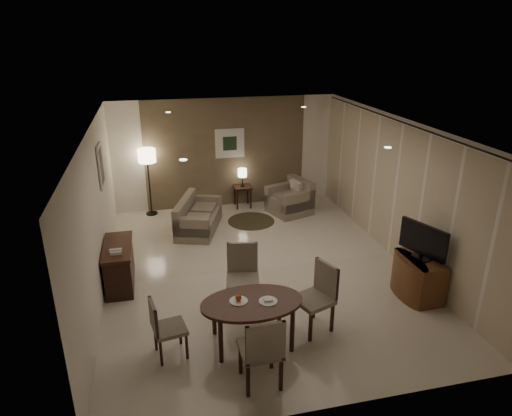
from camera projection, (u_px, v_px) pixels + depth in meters
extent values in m
cube|color=beige|center=(258.00, 268.00, 8.59)|extent=(5.50, 7.00, 0.00)
cube|color=white|center=(259.00, 126.00, 7.61)|extent=(5.50, 7.00, 0.00)
cube|color=brown|center=(226.00, 153.00, 11.27)|extent=(5.50, 0.00, 2.70)
cube|color=white|center=(97.00, 215.00, 7.52)|extent=(0.00, 7.00, 2.70)
cube|color=white|center=(399.00, 190.00, 8.68)|extent=(0.00, 7.00, 2.70)
cube|color=brown|center=(226.00, 153.00, 11.26)|extent=(3.96, 0.03, 2.70)
cylinder|color=black|center=(403.00, 123.00, 8.19)|extent=(0.03, 6.80, 0.03)
cube|color=silver|center=(230.00, 143.00, 11.16)|extent=(0.72, 0.03, 0.72)
cube|color=#1B2F1A|center=(230.00, 143.00, 11.15)|extent=(0.34, 0.01, 0.34)
cube|color=silver|center=(101.00, 166.00, 8.43)|extent=(0.03, 0.60, 0.80)
cube|color=gray|center=(102.00, 166.00, 8.43)|extent=(0.01, 0.46, 0.64)
cylinder|color=white|center=(183.00, 160.00, 5.68)|extent=(0.10, 0.10, 0.01)
cylinder|color=white|center=(388.00, 148.00, 6.27)|extent=(0.10, 0.10, 0.01)
cylinder|color=white|center=(168.00, 112.00, 8.95)|extent=(0.10, 0.10, 0.01)
cylinder|color=white|center=(304.00, 107.00, 9.54)|extent=(0.10, 0.10, 0.01)
cylinder|color=white|center=(238.00, 301.00, 6.33)|extent=(0.26, 0.26, 0.02)
cylinder|color=white|center=(268.00, 301.00, 6.32)|extent=(0.26, 0.26, 0.02)
sphere|color=#CC4117|center=(238.00, 298.00, 6.31)|extent=(0.09, 0.09, 0.09)
cube|color=white|center=(268.00, 300.00, 6.32)|extent=(0.12, 0.08, 0.03)
cylinder|color=#3F3A23|center=(251.00, 221.00, 10.71)|extent=(1.09, 1.09, 0.01)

